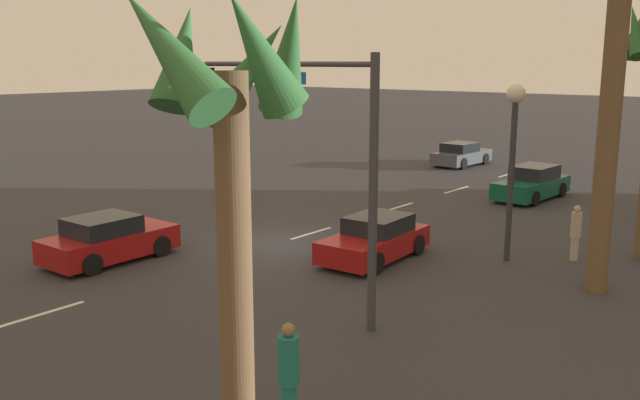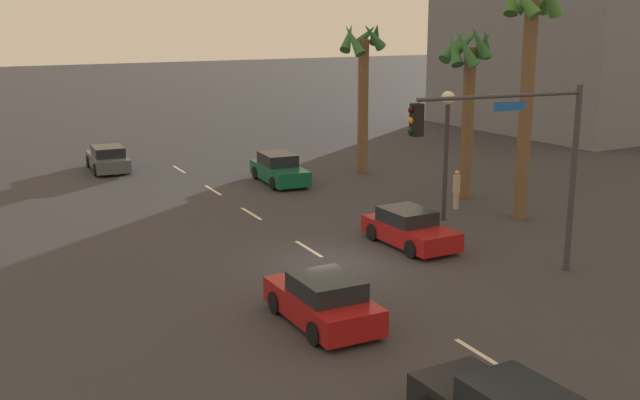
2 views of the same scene
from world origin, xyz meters
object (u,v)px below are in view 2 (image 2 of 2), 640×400
(car_1, at_px, (108,159))
(car_4, at_px, (410,229))
(pedestrian_0, at_px, (456,189))
(palm_tree_2, at_px, (363,71))
(streetlamp, at_px, (447,129))
(car_3, at_px, (323,301))
(palm_tree_3, at_px, (468,76))
(car_2, at_px, (279,170))
(traffic_signal, at_px, (520,148))
(palm_tree_0, at_px, (529,57))

(car_1, height_order, car_4, car_1)
(pedestrian_0, bearing_deg, car_4, -52.14)
(car_4, distance_m, palm_tree_2, 14.04)
(streetlamp, bearing_deg, car_1, -148.37)
(car_3, relative_size, palm_tree_3, 0.51)
(car_2, relative_size, palm_tree_2, 0.56)
(car_3, height_order, car_4, car_3)
(car_2, bearing_deg, streetlamp, 18.14)
(traffic_signal, distance_m, palm_tree_2, 17.28)
(palm_tree_2, height_order, palm_tree_3, palm_tree_2)
(streetlamp, height_order, palm_tree_0, palm_tree_0)
(car_3, bearing_deg, car_4, 130.40)
(car_3, xyz_separation_m, pedestrian_0, (-8.93, 10.90, 0.26))
(car_2, height_order, streetlamp, streetlamp)
(palm_tree_0, bearing_deg, palm_tree_3, 177.97)
(streetlamp, xyz_separation_m, palm_tree_3, (-2.85, 3.07, 1.81))
(car_3, bearing_deg, car_2, 160.33)
(traffic_signal, xyz_separation_m, palm_tree_2, (-16.80, 3.86, 1.17))
(car_3, bearing_deg, palm_tree_3, 130.14)
(traffic_signal, bearing_deg, streetlamp, 162.53)
(palm_tree_0, distance_m, palm_tree_3, 4.18)
(pedestrian_0, relative_size, palm_tree_2, 0.22)
(car_3, distance_m, car_4, 8.06)
(car_1, height_order, palm_tree_0, palm_tree_0)
(streetlamp, bearing_deg, palm_tree_3, 132.91)
(palm_tree_2, distance_m, palm_tree_3, 7.18)
(car_3, distance_m, traffic_signal, 8.03)
(car_3, distance_m, pedestrian_0, 14.09)
(pedestrian_0, height_order, palm_tree_2, palm_tree_2)
(traffic_signal, bearing_deg, car_3, -84.45)
(car_2, relative_size, car_4, 1.10)
(car_2, bearing_deg, traffic_signal, 3.42)
(car_1, height_order, pedestrian_0, pedestrian_0)
(palm_tree_2, bearing_deg, traffic_signal, -12.92)
(palm_tree_2, bearing_deg, pedestrian_0, -0.76)
(car_3, bearing_deg, palm_tree_2, 147.81)
(car_4, relative_size, palm_tree_0, 0.41)
(car_4, height_order, pedestrian_0, pedestrian_0)
(traffic_signal, xyz_separation_m, pedestrian_0, (-8.23, 3.74, -3.31))
(traffic_signal, bearing_deg, pedestrian_0, 155.56)
(palm_tree_0, bearing_deg, streetlamp, -112.33)
(traffic_signal, relative_size, pedestrian_0, 3.61)
(car_1, relative_size, pedestrian_0, 2.46)
(car_4, distance_m, traffic_signal, 5.87)
(palm_tree_2, bearing_deg, palm_tree_0, 6.39)
(palm_tree_2, bearing_deg, car_2, -87.26)
(car_2, xyz_separation_m, palm_tree_3, (6.81, 6.23, 4.92))
(car_2, distance_m, palm_tree_3, 10.46)
(traffic_signal, bearing_deg, palm_tree_0, 138.24)
(streetlamp, bearing_deg, car_4, -53.30)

